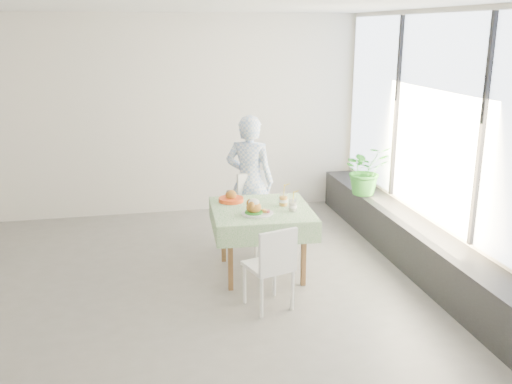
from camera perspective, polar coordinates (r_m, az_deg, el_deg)
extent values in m
plane|color=slate|center=(6.14, -9.29, -9.10)|extent=(6.00, 6.00, 0.00)
plane|color=white|center=(5.57, -10.64, 17.96)|extent=(6.00, 6.00, 0.00)
cube|color=silver|center=(8.16, -10.68, 7.39)|extent=(6.00, 0.02, 2.80)
cube|color=silver|center=(3.30, -8.05, -5.27)|extent=(6.00, 0.02, 2.80)
cube|color=silver|center=(6.52, 17.51, 4.80)|extent=(0.02, 5.00, 2.80)
cube|color=#D1E0F9|center=(6.47, 17.46, 6.97)|extent=(0.01, 4.80, 2.18)
cube|color=black|center=(6.74, 15.20, -4.86)|extent=(0.40, 4.80, 0.50)
cube|color=brown|center=(6.09, 0.56, -1.92)|extent=(0.95, 0.95, 0.04)
cube|color=white|center=(6.08, 0.56, -1.69)|extent=(1.10, 1.10, 0.01)
cube|color=white|center=(6.81, 0.57, -2.08)|extent=(0.55, 0.55, 0.04)
cube|color=white|center=(6.91, -0.25, 0.25)|extent=(0.43, 0.17, 0.44)
cube|color=white|center=(5.45, 1.25, -7.40)|extent=(0.49, 0.49, 0.04)
cube|color=white|center=(5.23, 2.24, -5.91)|extent=(0.39, 0.15, 0.39)
imported|color=#8FB0E6|center=(6.90, -0.64, 1.09)|extent=(0.70, 0.61, 1.62)
cylinder|color=white|center=(5.88, 0.14, -2.17)|extent=(0.34, 0.34, 0.02)
cylinder|color=#134F14|center=(5.86, -0.22, -2.04)|extent=(0.18, 0.18, 0.02)
ellipsoid|color=#A06926|center=(5.85, -0.22, -1.55)|extent=(0.16, 0.14, 0.12)
ellipsoid|color=white|center=(5.83, -0.22, -1.04)|extent=(0.11, 0.11, 0.08)
cylinder|color=#A61014|center=(5.87, 1.16, -1.92)|extent=(0.06, 0.06, 0.03)
cylinder|color=white|center=(6.15, 2.75, -0.77)|extent=(0.09, 0.09, 0.14)
cylinder|color=orange|center=(6.16, 2.75, -0.91)|extent=(0.08, 0.08, 0.10)
cylinder|color=white|center=(6.13, 2.76, -0.14)|extent=(0.10, 0.10, 0.01)
cylinder|color=yellow|center=(6.12, 2.82, 0.31)|extent=(0.01, 0.03, 0.19)
cylinder|color=white|center=(5.98, 3.69, -1.35)|extent=(0.08, 0.08, 0.12)
cylinder|color=beige|center=(5.99, 3.68, -1.48)|extent=(0.08, 0.08, 0.09)
cylinder|color=white|center=(5.96, 3.70, -0.76)|extent=(0.09, 0.09, 0.01)
cylinder|color=yellow|center=(5.95, 3.76, -0.35)|extent=(0.01, 0.03, 0.17)
cylinder|color=red|center=(6.31, -2.51, -0.77)|extent=(0.28, 0.28, 0.04)
cylinder|color=white|center=(6.31, -2.51, -0.67)|extent=(0.23, 0.23, 0.02)
ellipsoid|color=#A06926|center=(6.30, -2.51, -0.27)|extent=(0.12, 0.12, 0.10)
imported|color=#2D822B|center=(7.52, 10.91, 2.19)|extent=(0.62, 0.55, 0.65)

